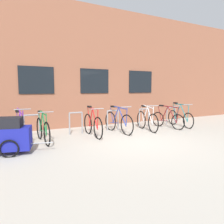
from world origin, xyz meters
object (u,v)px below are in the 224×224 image
object	(u,v)px
bicycle_maroon	(167,119)
bicycle_green	(43,130)
bicycle_blue	(118,122)
bicycle_teal	(180,118)
bike_trailer	(11,135)
bicycle_red	(93,125)
bicycle_white	(147,120)
bicycle_purple	(20,131)

from	to	relation	value
bicycle_maroon	bicycle_green	world-z (taller)	bicycle_green
bicycle_blue	bicycle_teal	bearing A→B (deg)	-1.90
bike_trailer	bicycle_blue	bearing A→B (deg)	15.56
bicycle_maroon	bike_trailer	bearing A→B (deg)	-171.47
bicycle_red	bicycle_teal	world-z (taller)	bicycle_red
bicycle_white	bicycle_blue	bearing A→B (deg)	172.54
bicycle_red	bicycle_blue	xyz separation A→B (m)	(1.08, 0.13, 0.00)
bicycle_blue	bicycle_teal	distance (m)	3.02
bicycle_green	bike_trailer	bearing A→B (deg)	-137.51
bicycle_maroon	bicycle_red	bearing A→B (deg)	-180.00
bicycle_blue	bicycle_green	xyz separation A→B (m)	(-2.75, -0.17, -0.02)
bicycle_purple	bicycle_teal	distance (m)	6.39
bicycle_maroon	bicycle_blue	xyz separation A→B (m)	(-2.28, 0.13, 0.04)
bicycle_red	bicycle_white	xyz separation A→B (m)	(2.28, -0.03, -0.01)
bicycle_red	bicycle_white	bearing A→B (deg)	-0.68
bicycle_red	bicycle_green	size ratio (longest dim) A/B	0.98
bicycle_red	bicycle_purple	bearing A→B (deg)	179.61
bicycle_red	bicycle_blue	distance (m)	1.09
bicycle_teal	bike_trailer	size ratio (longest dim) A/B	1.17
bicycle_blue	bicycle_maroon	bearing A→B (deg)	-3.26
bicycle_red	bicycle_maroon	distance (m)	3.36
bicycle_maroon	bicycle_teal	distance (m)	0.74
bicycle_purple	bicycle_red	bearing A→B (deg)	-0.39
bicycle_green	bike_trailer	xyz separation A→B (m)	(-0.92, -0.85, 0.09)
bicycle_green	bicycle_purple	bearing A→B (deg)	174.51
bicycle_white	bicycle_teal	distance (m)	1.82
bicycle_red	bicycle_green	bearing A→B (deg)	-178.46
bicycle_purple	bike_trailer	world-z (taller)	bicycle_purple
bicycle_maroon	bicycle_green	distance (m)	5.03
bicycle_white	bicycle_blue	size ratio (longest dim) A/B	0.91
bike_trailer	bicycle_purple	bearing A→B (deg)	71.85
bicycle_white	bicycle_blue	xyz separation A→B (m)	(-1.20, 0.16, 0.01)
bicycle_blue	bicycle_green	world-z (taller)	bicycle_blue
bike_trailer	bicycle_teal	bearing A→B (deg)	7.85
bicycle_white	bike_trailer	size ratio (longest dim) A/B	1.13
bicycle_purple	bicycle_green	world-z (taller)	bicycle_purple
bicycle_white	bicycle_purple	bearing A→B (deg)	179.47
bicycle_teal	bike_trailer	xyz separation A→B (m)	(-6.69, -0.92, 0.10)
bicycle_maroon	bike_trailer	xyz separation A→B (m)	(-5.95, -0.89, 0.11)
bicycle_maroon	bicycle_teal	world-z (taller)	bicycle_teal
bicycle_white	bicycle_red	bearing A→B (deg)	179.32
bicycle_blue	bicycle_white	bearing A→B (deg)	-7.46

